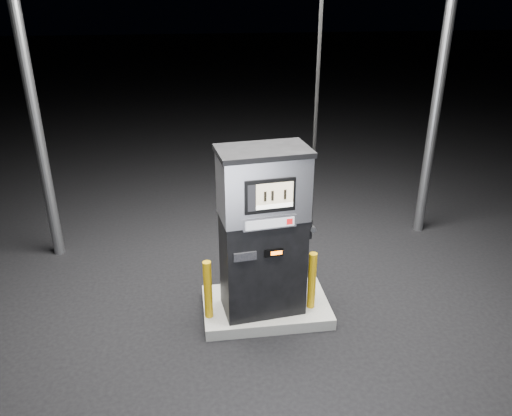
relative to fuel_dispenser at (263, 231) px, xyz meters
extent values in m
plane|color=black|center=(0.05, 0.10, -1.23)|extent=(80.00, 80.00, 0.00)
cube|color=slate|center=(0.05, 0.10, -1.15)|extent=(1.60, 1.00, 0.15)
cylinder|color=gray|center=(-2.95, 2.10, 1.02)|extent=(0.16, 0.16, 4.50)
cylinder|color=gray|center=(3.05, 2.10, 1.02)|extent=(0.16, 0.16, 4.50)
cube|color=black|center=(0.00, 0.00, -0.44)|extent=(1.03, 0.67, 1.27)
cube|color=silver|center=(0.00, 0.00, 0.58)|extent=(1.05, 0.69, 0.76)
cube|color=black|center=(0.00, 0.00, 0.99)|extent=(1.09, 0.73, 0.06)
cube|color=black|center=(0.03, -0.29, 0.57)|extent=(0.57, 0.09, 0.39)
cube|color=tan|center=(0.08, -0.30, 0.60)|extent=(0.42, 0.05, 0.24)
cube|color=white|center=(0.08, -0.30, 0.46)|extent=(0.42, 0.05, 0.05)
cube|color=silver|center=(0.03, -0.29, 0.25)|extent=(0.61, 0.10, 0.14)
cube|color=#A4A7AC|center=(0.03, -0.31, 0.25)|extent=(0.56, 0.07, 0.11)
cube|color=#B30B0E|center=(0.25, -0.29, 0.25)|extent=(0.07, 0.01, 0.07)
cube|color=black|center=(0.08, -0.28, -0.14)|extent=(0.23, 0.05, 0.09)
cube|color=#E95D0B|center=(0.11, -0.29, -0.14)|extent=(0.13, 0.02, 0.05)
cube|color=black|center=(-0.26, -0.32, -0.14)|extent=(0.27, 0.06, 0.10)
cube|color=black|center=(0.53, 0.06, -0.01)|extent=(0.12, 0.19, 0.25)
cylinder|color=gray|center=(0.59, 0.07, -0.01)|extent=(0.10, 0.23, 0.07)
cylinder|color=black|center=(0.57, 0.02, 1.70)|extent=(0.04, 0.04, 3.16)
cylinder|color=#C8940B|center=(-0.69, -0.09, -0.69)|extent=(0.13, 0.13, 0.77)
cylinder|color=#C8940B|center=(0.60, -0.07, -0.69)|extent=(0.13, 0.13, 0.77)
camera|label=1|loc=(-0.81, -5.20, 2.67)|focal=35.00mm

